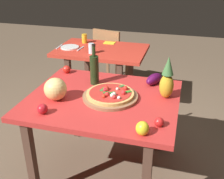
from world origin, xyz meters
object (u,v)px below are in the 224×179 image
object	(u,v)px
background_table	(101,58)
dining_chair	(110,54)
bell_pepper	(142,128)
knife_utensil	(81,48)
napkin_folded	(109,43)
dinner_plate	(70,47)
pizza	(111,93)
tomato_at_corner	(42,109)
tomato_beside_pepper	(159,122)
drinking_glass_water	(91,48)
melon	(55,89)
display_table	(103,107)
pizza_board	(110,96)
wine_bottle	(94,69)
eggplant	(154,79)
pineapple_left	(167,80)
drinking_glass_juice	(84,39)
tomato_near_board	(67,69)
fork_utensil	(59,47)

from	to	relation	value
background_table	dining_chair	xyz separation A→B (m)	(-0.06, 0.59, -0.15)
bell_pepper	knife_utensil	size ratio (longest dim) A/B	0.52
napkin_folded	dinner_plate	bearing A→B (deg)	-141.37
dinner_plate	knife_utensil	world-z (taller)	dinner_plate
pizza	tomato_at_corner	bearing A→B (deg)	-138.19
tomato_beside_pepper	drinking_glass_water	world-z (taller)	drinking_glass_water
melon	bell_pepper	size ratio (longest dim) A/B	1.88
knife_utensil	display_table	bearing A→B (deg)	-57.25
pizza_board	knife_utensil	world-z (taller)	pizza_board
pizza_board	pizza	world-z (taller)	pizza
pizza	melon	xyz separation A→B (m)	(-0.40, -0.13, 0.05)
dining_chair	tomato_beside_pepper	size ratio (longest dim) A/B	13.25
napkin_folded	wine_bottle	bearing A→B (deg)	-79.85
eggplant	pineapple_left	bearing A→B (deg)	-62.04
dining_chair	drinking_glass_juice	xyz separation A→B (m)	(-0.22, -0.40, 0.32)
bell_pepper	dinner_plate	world-z (taller)	bell_pepper
melon	dinner_plate	bearing A→B (deg)	108.99
napkin_folded	melon	bearing A→B (deg)	-89.07
bell_pepper	tomato_near_board	distance (m)	1.18
tomato_near_board	tomato_at_corner	size ratio (longest dim) A/B	0.98
background_table	tomato_at_corner	bearing A→B (deg)	-87.82
bell_pepper	dinner_plate	distance (m)	1.93
napkin_folded	tomato_beside_pepper	bearing A→B (deg)	-64.30
pineapple_left	drinking_glass_water	size ratio (longest dim) A/B	2.92
pizza_board	eggplant	size ratio (longest dim) A/B	2.17
bell_pepper	napkin_folded	bearing A→B (deg)	111.95
dining_chair	tomato_near_board	size ratio (longest dim) A/B	11.52
pineapple_left	eggplant	world-z (taller)	pineapple_left
background_table	dinner_plate	xyz separation A→B (m)	(-0.38, -0.07, 0.12)
bell_pepper	background_table	bearing A→B (deg)	115.89
dining_chair	fork_utensil	bearing A→B (deg)	66.93
pineapple_left	melon	distance (m)	0.86
pineapple_left	tomato_near_board	size ratio (longest dim) A/B	4.62
display_table	pizza	xyz separation A→B (m)	(0.06, 0.00, 0.13)
wine_bottle	fork_utensil	xyz separation A→B (m)	(-0.77, 0.90, -0.13)
tomato_at_corner	drinking_glass_juice	xyz separation A→B (m)	(-0.34, 1.73, 0.02)
knife_utensil	napkin_folded	size ratio (longest dim) A/B	1.29
wine_bottle	dinner_plate	distance (m)	1.10
background_table	fork_utensil	world-z (taller)	fork_utensil
pizza_board	drinking_glass_water	xyz separation A→B (m)	(-0.51, 1.00, 0.05)
bell_pepper	tomato_near_board	world-z (taller)	bell_pepper
display_table	pineapple_left	size ratio (longest dim) A/B	3.46
pizza_board	eggplant	world-z (taller)	eggplant
drinking_glass_water	fork_utensil	size ratio (longest dim) A/B	0.65
pizza_board	drinking_glass_juice	distance (m)	1.56
melon	display_table	bearing A→B (deg)	21.15
wine_bottle	tomato_at_corner	world-z (taller)	wine_bottle
pineapple_left	napkin_folded	bearing A→B (deg)	122.46
pizza	dinner_plate	xyz separation A→B (m)	(-0.84, 1.13, -0.03)
tomato_beside_pepper	display_table	bearing A→B (deg)	148.11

